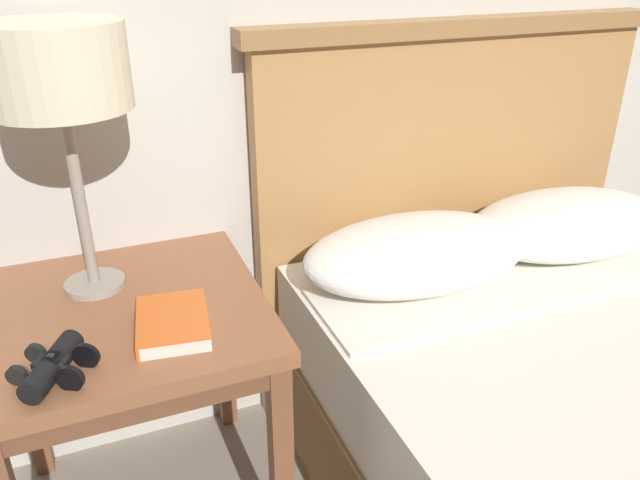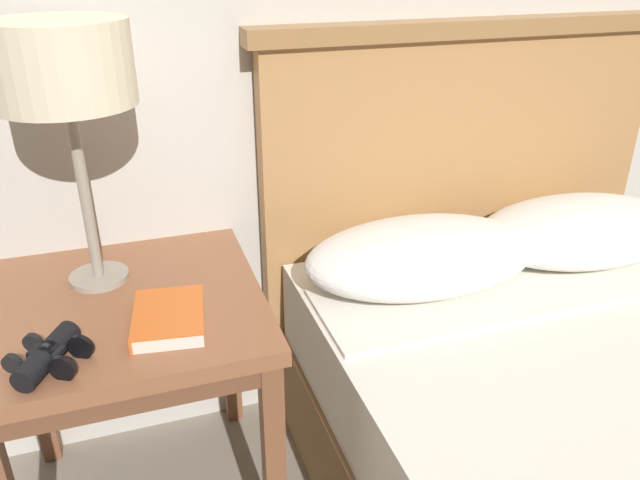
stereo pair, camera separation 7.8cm
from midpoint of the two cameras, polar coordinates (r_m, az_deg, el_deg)
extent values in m
cube|color=brown|center=(1.40, -19.00, -6.41)|extent=(0.58, 0.58, 0.04)
cube|color=brown|center=(1.42, -18.75, -7.88)|extent=(0.55, 0.55, 0.05)
cube|color=brown|center=(1.41, -5.22, -20.27)|extent=(0.04, 0.04, 0.57)
cube|color=brown|center=(1.79, -26.52, -11.78)|extent=(0.04, 0.04, 0.57)
cube|color=brown|center=(1.79, -10.13, -9.08)|extent=(0.04, 0.04, 0.57)
cube|color=white|center=(1.64, 16.39, -3.44)|extent=(1.06, 0.28, 0.01)
cube|color=#AD7A47|center=(1.89, 10.11, 1.63)|extent=(1.16, 0.06, 1.07)
cube|color=olive|center=(1.74, 11.59, 18.60)|extent=(1.22, 0.10, 0.04)
ellipsoid|color=white|center=(1.57, 7.44, -1.12)|extent=(0.60, 0.36, 0.15)
ellipsoid|color=white|center=(1.84, 20.61, 1.47)|extent=(0.60, 0.36, 0.15)
cylinder|color=gray|center=(1.48, -21.30, -3.77)|extent=(0.13, 0.13, 0.01)
cylinder|color=gray|center=(1.40, -22.59, 3.33)|extent=(0.02, 0.02, 0.38)
cylinder|color=beige|center=(1.33, -24.61, 14.24)|extent=(0.27, 0.27, 0.16)
cube|color=silver|center=(1.28, -15.00, -7.39)|extent=(0.16, 0.20, 0.03)
cube|color=orange|center=(1.27, -15.08, -6.81)|extent=(0.16, 0.21, 0.00)
cube|color=orange|center=(1.28, -17.99, -7.68)|extent=(0.03, 0.19, 0.03)
cylinder|color=black|center=(1.20, -25.72, -11.26)|extent=(0.08, 0.10, 0.04)
cylinder|color=black|center=(1.18, -23.69, -11.57)|extent=(0.05, 0.03, 0.05)
cylinder|color=black|center=(1.22, -27.67, -10.94)|extent=(0.04, 0.03, 0.04)
cylinder|color=black|center=(1.24, -24.31, -9.56)|extent=(0.08, 0.10, 0.04)
cylinder|color=black|center=(1.22, -22.34, -9.82)|extent=(0.05, 0.03, 0.05)
cylinder|color=black|center=(1.27, -26.21, -9.29)|extent=(0.04, 0.03, 0.04)
cube|color=black|center=(1.22, -25.07, -10.10)|extent=(0.07, 0.06, 0.01)
cylinder|color=black|center=(1.21, -25.11, -9.93)|extent=(0.02, 0.02, 0.02)
camera|label=1|loc=(0.04, -91.63, -0.79)|focal=35.00mm
camera|label=2|loc=(0.04, 88.37, 0.79)|focal=35.00mm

